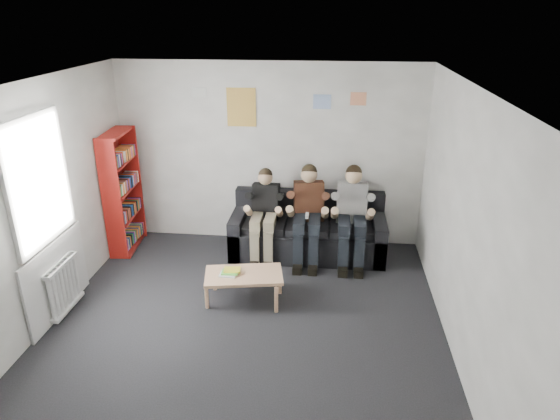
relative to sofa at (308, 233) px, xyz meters
name	(u,v)px	position (x,y,z in m)	size (l,w,h in m)	color
room_shell	(239,223)	(-0.61, -2.08, 1.04)	(5.00, 5.00, 5.00)	black
sofa	(308,233)	(0.00, 0.00, 0.00)	(2.21, 0.90, 0.85)	black
bookshelf	(123,192)	(-2.70, -0.11, 0.58)	(0.27, 0.80, 1.78)	maroon
coffee_table	(244,277)	(-0.71, -1.41, 0.02)	(0.94, 0.51, 0.37)	tan
game_cases	(230,272)	(-0.87, -1.43, 0.09)	(0.24, 0.21, 0.05)	white
person_left	(264,215)	(-0.62, -0.20, 0.34)	(0.38, 0.82, 1.29)	black
person_middle	(308,215)	(0.00, -0.20, 0.37)	(0.42, 0.90, 1.36)	#54281C
person_right	(352,217)	(0.62, -0.20, 0.37)	(0.42, 0.91, 1.37)	white
radiator	(64,286)	(-2.76, -1.88, 0.04)	(0.10, 0.64, 0.60)	white
window	(48,234)	(-2.84, -1.88, 0.72)	(0.05, 1.30, 2.36)	white
poster_large	(241,107)	(-1.01, 0.41, 1.74)	(0.42, 0.01, 0.55)	gold
poster_blue	(322,102)	(0.14, 0.41, 1.84)	(0.25, 0.01, 0.20)	#4281E1
poster_pink	(358,99)	(0.64, 0.41, 1.89)	(0.22, 0.01, 0.18)	#C53D72
poster_sign	(200,92)	(-1.61, 0.41, 1.94)	(0.20, 0.01, 0.14)	silver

